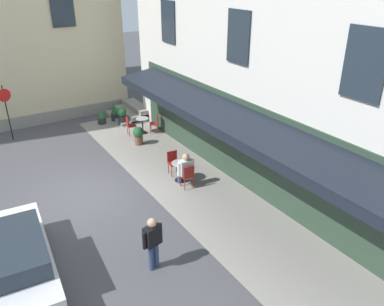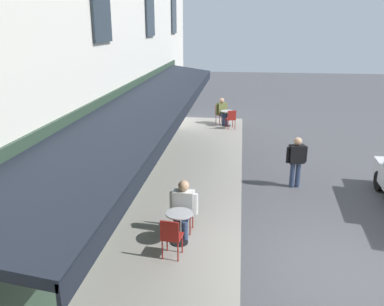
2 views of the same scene
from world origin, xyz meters
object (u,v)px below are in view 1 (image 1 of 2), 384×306
Objects in this scene: seated_companion_in_white at (185,168)px; parked_car_white at (12,259)px; cafe_table_streetside at (180,169)px; walking_pedestrian_in_black at (153,240)px; cafe_chair_red_near_door at (188,175)px; potted_plant_under_sign at (101,116)px; cafe_table_mid_terrace at (143,123)px; cafe_chair_red_back_row at (130,124)px; no_parking_sign at (6,103)px; cafe_chair_red_by_window at (156,122)px; potted_plant_entrance_left at (138,135)px; potted_plant_entrance_right at (114,112)px; cafe_chair_red_under_awning at (173,161)px; potted_plant_by_steps at (122,115)px.

seated_companion_in_white is 6.39m from parked_car_white.
cafe_table_streetside is 4.73m from walking_pedestrian_in_black.
potted_plant_under_sign is at bearing 2.32° from cafe_chair_red_near_door.
walking_pedestrian_in_black reaches higher than cafe_table_mid_terrace.
cafe_chair_red_back_row is 5.54m from no_parking_sign.
walking_pedestrian_in_black is 11.24m from no_parking_sign.
cafe_chair_red_by_window is 1.10× the size of potted_plant_entrance_left.
potted_plant_entrance_right reaches higher than cafe_table_mid_terrace.
cafe_chair_red_near_door is (-5.29, 1.46, 0.00)m from cafe_chair_red_by_window.
cafe_chair_red_under_awning reaches higher than potted_plant_by_steps.
cafe_chair_red_by_window is at bearing -27.85° from walking_pedestrian_in_black.
walking_pedestrian_in_black is 0.35× the size of parked_car_white.
cafe_table_streetside is 0.86× the size of potted_plant_under_sign.
seated_companion_in_white is 9.15m from no_parking_sign.
cafe_chair_red_back_row is at bearing -2.13° from cafe_chair_red_under_awning.
walking_pedestrian_in_black is (-8.72, 3.22, 0.37)m from cafe_chair_red_back_row.
cafe_chair_red_under_awning is at bearing 179.15° from potted_plant_entrance_left.
potted_plant_under_sign is at bearing 53.31° from potted_plant_by_steps.
potted_plant_entrance_right reaches higher than cafe_chair_red_under_awning.
cafe_chair_red_by_window is at bearing -154.53° from potted_plant_by_steps.
cafe_table_streetside is 0.85× the size of potted_plant_by_steps.
potted_plant_by_steps is (5.96, -0.42, -0.08)m from cafe_chair_red_under_awning.
parked_car_white is at bearing 143.01° from potted_plant_by_steps.
cafe_chair_red_under_awning reaches higher than cafe_table_streetside.
no_parking_sign reaches higher than cafe_chair_red_by_window.
potted_plant_entrance_right is (7.31, -0.36, -0.02)m from cafe_table_streetside.
no_parking_sign reaches higher than cafe_chair_red_back_row.
potted_plant_entrance_right reaches higher than potted_plant_under_sign.
potted_plant_by_steps is at bearing -99.27° from no_parking_sign.
cafe_table_mid_terrace is 0.86× the size of potted_plant_under_sign.
cafe_chair_red_back_row is 1.00× the size of cafe_chair_red_by_window.
cafe_chair_red_under_awning is at bearing 177.87° from cafe_chair_red_back_row.
no_parking_sign reaches higher than cafe_chair_red_under_awning.
potted_plant_entrance_right reaches higher than cafe_chair_red_near_door.
potted_plant_under_sign is (10.89, -2.62, -0.49)m from walking_pedestrian_in_black.
walking_pedestrian_in_black reaches higher than cafe_chair_red_under_awning.
walking_pedestrian_in_black reaches higher than potted_plant_under_sign.
cafe_chair_red_back_row is 0.21× the size of parked_car_white.
cafe_table_mid_terrace is at bearing -10.31° from cafe_chair_red_under_awning.
cafe_chair_red_by_window and cafe_chair_red_near_door have the same top height.
seated_companion_in_white is (0.22, -0.01, 0.16)m from cafe_chair_red_near_door.
walking_pedestrian_in_black is 11.21m from potted_plant_under_sign.
cafe_table_mid_terrace is 0.85× the size of potted_plant_by_steps.
potted_plant_by_steps is at bearing -126.69° from potted_plant_under_sign.
cafe_chair_red_near_door is (-5.59, 0.91, 0.06)m from cafe_table_mid_terrace.
walking_pedestrian_in_black is (-8.62, 3.84, 0.42)m from cafe_table_mid_terrace.
potted_plant_entrance_right is (10.97, -3.34, -0.44)m from walking_pedestrian_in_black.
parked_car_white is (-7.20, 7.02, 0.22)m from cafe_table_mid_terrace.
cafe_chair_red_back_row is 5.70m from cafe_chair_red_near_door.
potted_plant_entrance_right is at bearing -16.93° from walking_pedestrian_in_black.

